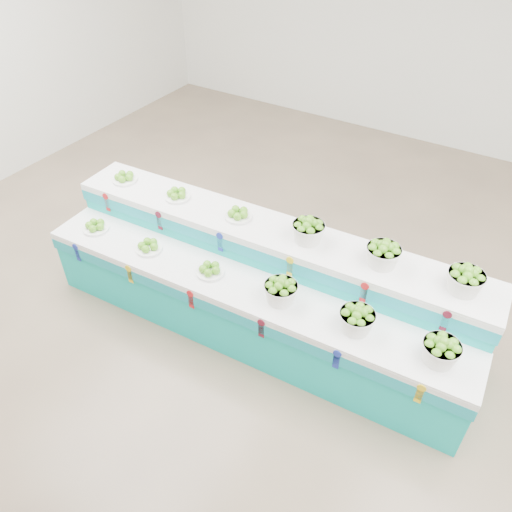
# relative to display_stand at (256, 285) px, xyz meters

# --- Properties ---
(ground) EXTENTS (10.00, 10.00, 0.00)m
(ground) POSITION_rel_display_stand_xyz_m (0.39, -0.13, -0.51)
(ground) COLOR brown
(ground) RESTS_ON ground
(back_wall) EXTENTS (10.00, 0.00, 10.00)m
(back_wall) POSITION_rel_display_stand_xyz_m (0.39, 4.87, 1.49)
(back_wall) COLOR silver
(back_wall) RESTS_ON ground
(display_stand) EXTENTS (4.25, 1.27, 1.02)m
(display_stand) POSITION_rel_display_stand_xyz_m (0.00, 0.00, 0.00)
(display_stand) COLOR #10BBB5
(display_stand) RESTS_ON ground
(plate_lower_left) EXTENTS (0.27, 0.27, 0.10)m
(plate_lower_left) POSITION_rel_display_stand_xyz_m (-1.71, -0.34, 0.26)
(plate_lower_left) COLOR white
(plate_lower_left) RESTS_ON display_stand
(plate_lower_mid) EXTENTS (0.27, 0.27, 0.10)m
(plate_lower_mid) POSITION_rel_display_stand_xyz_m (-1.03, -0.31, 0.26)
(plate_lower_mid) COLOR white
(plate_lower_mid) RESTS_ON display_stand
(plate_lower_right) EXTENTS (0.27, 0.27, 0.10)m
(plate_lower_right) POSITION_rel_display_stand_xyz_m (-0.32, -0.28, 0.26)
(plate_lower_right) COLOR white
(plate_lower_right) RESTS_ON display_stand
(basket_lower_left) EXTENTS (0.30, 0.30, 0.22)m
(basket_lower_left) POSITION_rel_display_stand_xyz_m (0.40, -0.24, 0.32)
(basket_lower_left) COLOR silver
(basket_lower_left) RESTS_ON display_stand
(basket_lower_mid) EXTENTS (0.30, 0.30, 0.22)m
(basket_lower_mid) POSITION_rel_display_stand_xyz_m (1.08, -0.21, 0.32)
(basket_lower_mid) COLOR silver
(basket_lower_mid) RESTS_ON display_stand
(basket_lower_right) EXTENTS (0.30, 0.30, 0.22)m
(basket_lower_right) POSITION_rel_display_stand_xyz_m (1.74, -0.18, 0.32)
(basket_lower_right) COLOR silver
(basket_lower_right) RESTS_ON display_stand
(plate_upper_left) EXTENTS (0.27, 0.27, 0.10)m
(plate_upper_left) POSITION_rel_display_stand_xyz_m (-1.73, 0.18, 0.56)
(plate_upper_left) COLOR white
(plate_upper_left) RESTS_ON display_stand
(plate_upper_mid) EXTENTS (0.27, 0.27, 0.10)m
(plate_upper_mid) POSITION_rel_display_stand_xyz_m (-1.05, 0.21, 0.56)
(plate_upper_mid) COLOR white
(plate_upper_mid) RESTS_ON display_stand
(plate_upper_right) EXTENTS (0.27, 0.27, 0.10)m
(plate_upper_right) POSITION_rel_display_stand_xyz_m (-0.35, 0.24, 0.56)
(plate_upper_right) COLOR white
(plate_upper_right) RESTS_ON display_stand
(basket_upper_left) EXTENTS (0.30, 0.30, 0.22)m
(basket_upper_left) POSITION_rel_display_stand_xyz_m (0.37, 0.28, 0.62)
(basket_upper_left) COLOR silver
(basket_upper_left) RESTS_ON display_stand
(basket_upper_mid) EXTENTS (0.30, 0.30, 0.22)m
(basket_upper_mid) POSITION_rel_display_stand_xyz_m (1.05, 0.31, 0.62)
(basket_upper_mid) COLOR silver
(basket_upper_mid) RESTS_ON display_stand
(basket_upper_right) EXTENTS (0.30, 0.30, 0.22)m
(basket_upper_right) POSITION_rel_display_stand_xyz_m (1.71, 0.34, 0.62)
(basket_upper_right) COLOR silver
(basket_upper_right) RESTS_ON display_stand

